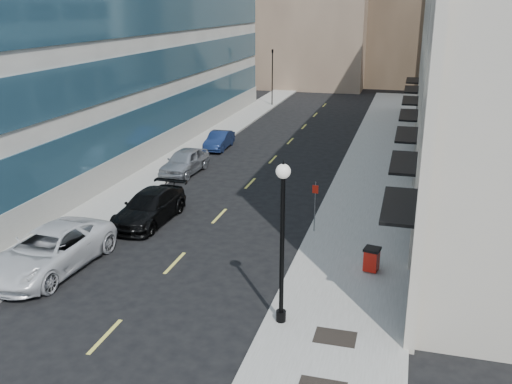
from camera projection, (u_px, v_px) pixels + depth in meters
The scene contains 17 objects.
ground at pixel (72, 371), 17.58m from camera, with size 160.00×160.00×0.00m, color black.
sidewalk_right at pixel (371, 192), 33.97m from camera, with size 5.00×80.00×0.15m, color gray.
sidewalk_left at pixel (155, 174), 37.50m from camera, with size 3.00×80.00×0.15m, color gray.
building_left at pixel (73, 14), 43.16m from camera, with size 16.14×46.00×20.00m.
skyline_tan_far at pixel (266, 2), 89.01m from camera, with size 12.00×14.00×22.00m, color #9C8266.
skyline_stone at pixel (492, 10), 70.28m from camera, with size 10.00×14.00×20.00m, color #B8AF9B.
grate_far at pixel (335, 337), 19.09m from camera, with size 1.40×1.00×0.01m, color black.
road_centerline at pixel (236, 198), 33.13m from camera, with size 0.15×68.20×0.01m.
traffic_signal at pixel (272, 53), 61.08m from camera, with size 0.66×0.66×6.98m.
car_white_van at pixel (49, 250), 24.00m from camera, with size 2.96×6.43×1.79m, color silver.
car_black_pickup at pixel (150, 207), 29.39m from camera, with size 2.22×5.47×1.59m, color black.
car_silver_sedan at pixel (185, 161), 37.75m from camera, with size 1.93×4.80×1.64m, color #9EA1A6.
car_blue_sedan at pixel (219, 140), 44.20m from camera, with size 1.42×4.08×1.35m, color #14244E.
trash_bin at pixel (372, 259), 23.67m from camera, with size 0.75×0.77×1.03m.
lamppost at pixel (282, 230), 19.00m from camera, with size 0.49×0.49×5.87m.
sign_post at pixel (315, 200), 27.48m from camera, with size 0.30×0.08×2.53m.
urn_planter at pixel (407, 201), 30.62m from camera, with size 0.62×0.62×0.86m.
Camera 1 is at (9.44, -12.89, 10.80)m, focal length 40.00 mm.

